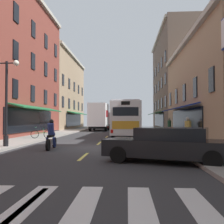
% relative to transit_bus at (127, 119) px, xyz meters
% --- Properties ---
extents(ground_plane, '(34.80, 80.00, 0.10)m').
position_rel_transit_bus_xyz_m(ground_plane, '(-1.90, -11.71, -1.79)').
color(ground_plane, '#333335').
extents(lane_centre_dashes, '(0.14, 73.90, 0.01)m').
position_rel_transit_bus_xyz_m(lane_centre_dashes, '(-1.90, -11.96, -1.73)').
color(lane_centre_dashes, '#DBCC4C').
rests_on(lane_centre_dashes, ground).
extents(crosswalk_near, '(7.10, 2.80, 0.01)m').
position_rel_transit_bus_xyz_m(crosswalk_near, '(-1.90, -21.71, -1.73)').
color(crosswalk_near, silver).
rests_on(crosswalk_near, ground).
extents(sidewalk_right, '(3.00, 80.00, 0.14)m').
position_rel_transit_bus_xyz_m(sidewalk_right, '(4.00, -11.71, -1.67)').
color(sidewalk_right, gray).
rests_on(sidewalk_right, ground).
extents(transit_bus, '(2.78, 12.04, 3.31)m').
position_rel_transit_bus_xyz_m(transit_bus, '(0.00, 0.00, 0.00)').
color(transit_bus, silver).
rests_on(transit_bus, ground).
extents(box_truck, '(2.57, 7.29, 3.87)m').
position_rel_transit_bus_xyz_m(box_truck, '(-3.98, 10.66, 0.24)').
color(box_truck, '#B21E19').
rests_on(box_truck, ground).
extents(sedan_near, '(5.07, 3.35, 1.33)m').
position_rel_transit_bus_xyz_m(sedan_near, '(1.62, -16.57, -1.05)').
color(sedan_near, black).
rests_on(sedan_near, ground).
extents(sedan_mid, '(1.94, 4.40, 1.24)m').
position_rel_transit_bus_xyz_m(sedan_mid, '(-4.01, 21.05, -1.09)').
color(sedan_mid, silver).
rests_on(sedan_mid, ground).
extents(motorcycle_rider, '(0.62, 2.07, 1.66)m').
position_rel_transit_bus_xyz_m(motorcycle_rider, '(-4.14, -12.57, -1.03)').
color(motorcycle_rider, black).
rests_on(motorcycle_rider, ground).
extents(bicycle_near, '(1.71, 0.48, 0.91)m').
position_rel_transit_bus_xyz_m(bicycle_near, '(-6.84, -6.22, -1.23)').
color(bicycle_near, black).
rests_on(bicycle_near, sidewalk_left).
extents(pedestrian_near, '(0.36, 0.51, 1.59)m').
position_rel_transit_bus_xyz_m(pedestrian_near, '(4.96, -5.62, -0.76)').
color(pedestrian_near, '#66387F').
rests_on(pedestrian_near, sidewalk_right).
extents(pedestrian_far, '(0.36, 0.36, 1.64)m').
position_rel_transit_bus_xyz_m(pedestrian_far, '(4.30, -0.10, -0.76)').
color(pedestrian_far, '#4C4C51').
rests_on(pedestrian_far, sidewalk_right).
extents(pedestrian_rear, '(0.36, 0.36, 1.65)m').
position_rel_transit_bus_xyz_m(pedestrian_rear, '(3.93, -9.69, -0.75)').
color(pedestrian_rear, '#B29947').
rests_on(pedestrian_rear, sidewalk_right).
extents(street_lamp_twin, '(1.42, 0.32, 4.86)m').
position_rel_transit_bus_xyz_m(street_lamp_twin, '(-6.79, -12.42, 1.11)').
color(street_lamp_twin, black).
rests_on(street_lamp_twin, sidewalk_left).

